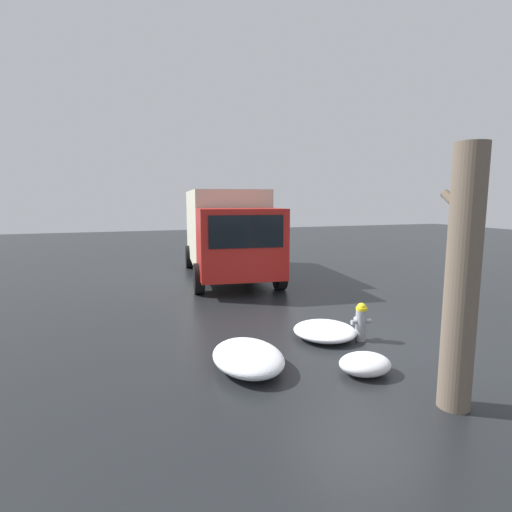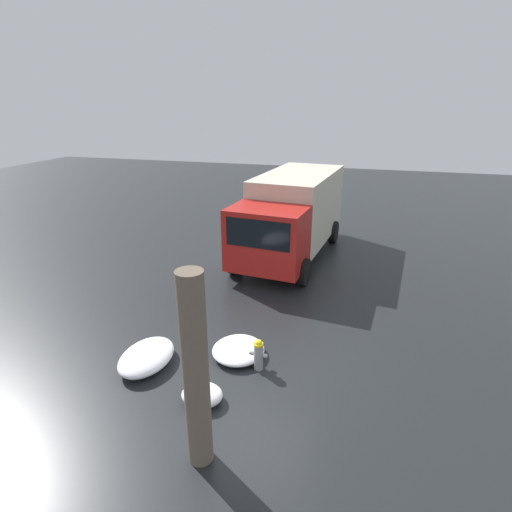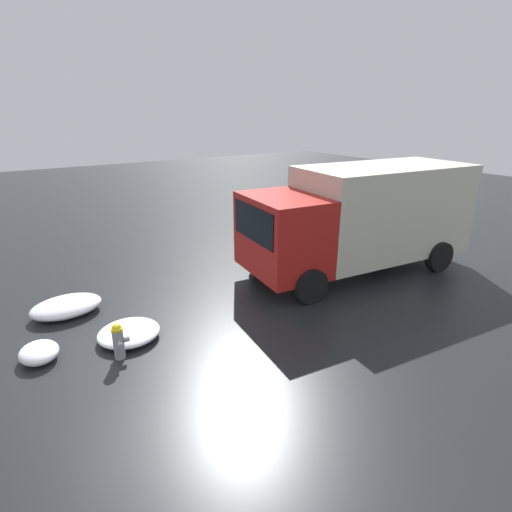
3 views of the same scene
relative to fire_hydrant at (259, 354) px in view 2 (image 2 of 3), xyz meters
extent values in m
plane|color=black|center=(-0.01, 0.00, -0.39)|extent=(60.00, 60.00, 0.00)
cylinder|color=gray|center=(-0.01, 0.00, -0.08)|extent=(0.21, 0.21, 0.61)
cylinder|color=yellow|center=(-0.01, 0.00, 0.25)|extent=(0.22, 0.22, 0.05)
sphere|color=yellow|center=(-0.01, 0.00, 0.28)|extent=(0.18, 0.18, 0.18)
cylinder|color=gray|center=(0.15, -0.01, -0.01)|extent=(0.11, 0.12, 0.11)
cylinder|color=gray|center=(0.01, 0.15, -0.01)|extent=(0.10, 0.11, 0.09)
cylinder|color=gray|center=(-0.02, -0.15, -0.01)|extent=(0.10, 0.11, 0.09)
cylinder|color=#6B5B4C|center=(-2.58, 0.29, 1.33)|extent=(0.41, 0.41, 3.43)
cylinder|color=#6B5B4C|center=(-2.40, 0.29, 2.29)|extent=(0.47, 0.12, 0.38)
cube|color=red|center=(4.70, 1.01, 1.08)|extent=(2.01, 2.64, 2.03)
cube|color=black|center=(3.83, 1.10, 1.49)|extent=(0.26, 2.06, 0.89)
cube|color=beige|center=(8.11, 0.63, 1.37)|extent=(5.35, 3.01, 2.60)
cylinder|color=black|center=(4.65, -0.22, 0.06)|extent=(0.93, 0.38, 0.90)
cylinder|color=black|center=(4.93, 2.22, 0.06)|extent=(0.93, 0.38, 0.90)
cylinder|color=black|center=(9.24, -0.74, 0.06)|extent=(0.93, 0.38, 0.90)
cylinder|color=black|center=(9.52, 1.71, 0.06)|extent=(0.93, 0.38, 0.90)
ellipsoid|color=white|center=(-0.54, 2.49, -0.19)|extent=(1.58, 1.12, 0.39)
ellipsoid|color=white|center=(-1.32, 0.80, -0.23)|extent=(0.71, 0.84, 0.32)
ellipsoid|color=white|center=(0.35, 0.59, -0.24)|extent=(1.29, 1.23, 0.29)
camera|label=1|loc=(-6.42, 4.40, 2.34)|focal=28.00mm
camera|label=2|loc=(-7.18, -1.98, 5.22)|focal=28.00mm
camera|label=3|loc=(-1.47, -7.00, 4.18)|focal=28.00mm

